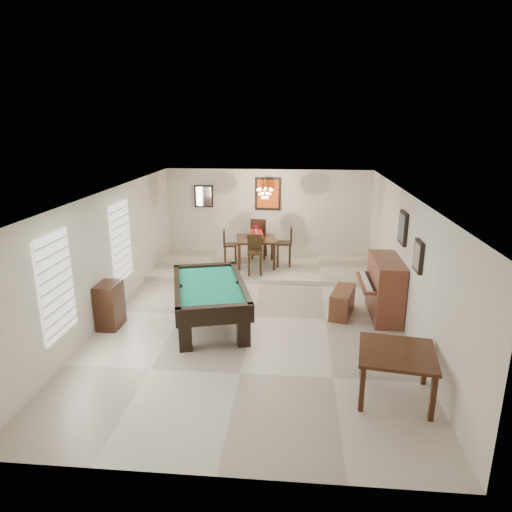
% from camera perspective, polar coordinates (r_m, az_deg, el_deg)
% --- Properties ---
extents(ground_plane, '(6.00, 9.00, 0.02)m').
position_cam_1_polar(ground_plane, '(9.65, -0.32, -7.64)').
color(ground_plane, beige).
extents(wall_back, '(6.00, 0.04, 2.60)m').
position_cam_1_polar(wall_back, '(13.54, 1.49, 5.30)').
color(wall_back, silver).
rests_on(wall_back, ground_plane).
extents(wall_front, '(6.00, 0.04, 2.60)m').
position_cam_1_polar(wall_front, '(5.08, -5.37, -14.87)').
color(wall_front, silver).
rests_on(wall_front, ground_plane).
extents(wall_left, '(0.04, 9.00, 2.60)m').
position_cam_1_polar(wall_left, '(9.92, -17.85, 0.29)').
color(wall_left, silver).
rests_on(wall_left, ground_plane).
extents(wall_right, '(0.04, 9.00, 2.60)m').
position_cam_1_polar(wall_right, '(9.40, 18.19, -0.63)').
color(wall_right, silver).
rests_on(wall_right, ground_plane).
extents(ceiling, '(6.00, 9.00, 0.04)m').
position_cam_1_polar(ceiling, '(8.90, -0.35, 7.88)').
color(ceiling, white).
rests_on(ceiling, wall_back).
extents(dining_step, '(6.00, 2.50, 0.12)m').
position_cam_1_polar(dining_step, '(12.65, 1.08, -1.32)').
color(dining_step, beige).
rests_on(dining_step, ground_plane).
extents(window_left_front, '(0.06, 1.00, 1.70)m').
position_cam_1_polar(window_left_front, '(8.00, -23.70, -3.43)').
color(window_left_front, white).
rests_on(window_left_front, wall_left).
extents(window_left_rear, '(0.06, 1.00, 1.70)m').
position_cam_1_polar(window_left_rear, '(10.42, -16.50, 1.74)').
color(window_left_rear, white).
rests_on(window_left_rear, wall_left).
extents(pool_table, '(1.98, 2.79, 0.84)m').
position_cam_1_polar(pool_table, '(9.19, -5.79, -6.07)').
color(pool_table, black).
rests_on(pool_table, ground_plane).
extents(square_table, '(1.23, 1.23, 0.74)m').
position_cam_1_polar(square_table, '(7.21, 17.01, -13.95)').
color(square_table, '#32190C').
rests_on(square_table, ground_plane).
extents(upright_piano, '(0.84, 1.49, 1.24)m').
position_cam_1_polar(upright_piano, '(9.80, 14.97, -3.85)').
color(upright_piano, brown).
rests_on(upright_piano, ground_plane).
extents(piano_bench, '(0.63, 1.05, 0.55)m').
position_cam_1_polar(piano_bench, '(9.82, 10.74, -5.69)').
color(piano_bench, brown).
rests_on(piano_bench, ground_plane).
extents(apothecary_chest, '(0.40, 0.61, 0.91)m').
position_cam_1_polar(apothecary_chest, '(9.48, -17.82, -5.88)').
color(apothecary_chest, black).
rests_on(apothecary_chest, ground_plane).
extents(dining_table, '(1.19, 1.19, 0.88)m').
position_cam_1_polar(dining_table, '(12.47, 0.03, 0.82)').
color(dining_table, black).
rests_on(dining_table, dining_step).
extents(flower_vase, '(0.16, 0.16, 0.26)m').
position_cam_1_polar(flower_vase, '(12.32, 0.03, 3.39)').
color(flower_vase, maroon).
rests_on(flower_vase, dining_table).
extents(dining_chair_south, '(0.42, 0.42, 1.02)m').
position_cam_1_polar(dining_chair_south, '(11.68, -0.15, 0.09)').
color(dining_chair_south, black).
rests_on(dining_chair_south, dining_step).
extents(dining_chair_north, '(0.47, 0.47, 1.18)m').
position_cam_1_polar(dining_chair_north, '(13.12, 0.40, 2.29)').
color(dining_chair_north, black).
rests_on(dining_chair_north, dining_step).
extents(dining_chair_west, '(0.40, 0.40, 0.97)m').
position_cam_1_polar(dining_chair_west, '(12.52, -3.24, 1.06)').
color(dining_chair_west, black).
rests_on(dining_chair_west, dining_step).
extents(dining_chair_east, '(0.43, 0.43, 1.11)m').
position_cam_1_polar(dining_chair_east, '(12.40, 3.51, 1.24)').
color(dining_chair_east, black).
rests_on(dining_chair_east, dining_step).
extents(chandelier, '(0.44, 0.44, 0.60)m').
position_cam_1_polar(chandelier, '(12.11, 1.12, 8.28)').
color(chandelier, '#FFE5B2').
rests_on(chandelier, ceiling).
extents(back_painting, '(0.75, 0.06, 0.95)m').
position_cam_1_polar(back_painting, '(13.40, 1.50, 7.78)').
color(back_painting, '#D84C14').
rests_on(back_painting, wall_back).
extents(back_mirror, '(0.55, 0.06, 0.65)m').
position_cam_1_polar(back_mirror, '(13.67, -6.54, 7.43)').
color(back_mirror, white).
rests_on(back_mirror, wall_back).
extents(right_picture_upper, '(0.06, 0.55, 0.65)m').
position_cam_1_polar(right_picture_upper, '(9.52, 17.90, 3.36)').
color(right_picture_upper, slate).
rests_on(right_picture_upper, wall_right).
extents(right_picture_lower, '(0.06, 0.45, 0.55)m').
position_cam_1_polar(right_picture_lower, '(8.35, 19.63, -0.02)').
color(right_picture_lower, gray).
rests_on(right_picture_lower, wall_right).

